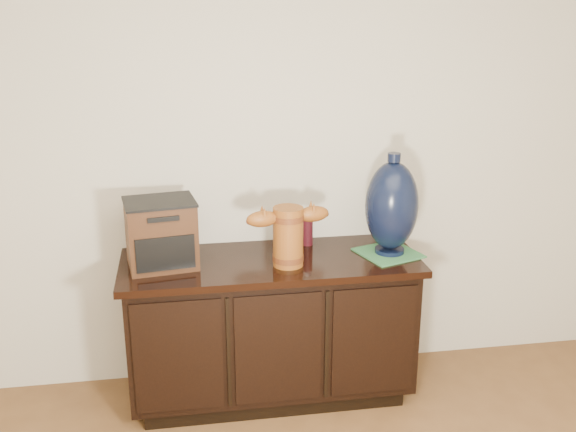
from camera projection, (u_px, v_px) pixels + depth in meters
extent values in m
plane|color=beige|center=(262.00, 139.00, 3.39)|extent=(4.50, 0.00, 4.50)
cube|color=black|center=(271.00, 386.00, 3.53)|extent=(1.29, 0.45, 0.08)
cube|color=black|center=(271.00, 324.00, 3.41)|extent=(1.40, 0.50, 0.64)
cube|color=black|center=(270.00, 262.00, 3.31)|extent=(1.46, 0.56, 0.03)
cube|color=black|center=(178.00, 357.00, 3.10)|extent=(0.41, 0.01, 0.56)
cube|color=black|center=(278.00, 349.00, 3.17)|extent=(0.41, 0.01, 0.56)
cube|color=black|center=(374.00, 341.00, 3.24)|extent=(0.41, 0.01, 0.56)
cylinder|color=#914F1A|center=(288.00, 237.00, 3.19)|extent=(0.16, 0.16, 0.29)
cylinder|color=#39160B|center=(288.00, 257.00, 3.22)|extent=(0.17, 0.17, 0.03)
cylinder|color=#39160B|center=(288.00, 217.00, 3.16)|extent=(0.17, 0.17, 0.03)
ellipsoid|color=#914F1A|center=(262.00, 219.00, 3.12)|extent=(0.16, 0.09, 0.08)
ellipsoid|color=#914F1A|center=(313.00, 214.00, 3.19)|extent=(0.16, 0.09, 0.08)
cube|color=#371D0D|center=(161.00, 235.00, 3.18)|extent=(0.35, 0.30, 0.31)
cube|color=black|center=(166.00, 254.00, 3.07)|extent=(0.27, 0.05, 0.16)
cube|color=black|center=(159.00, 202.00, 3.13)|extent=(0.36, 0.31, 0.01)
cube|color=#316E3D|center=(388.00, 253.00, 3.37)|extent=(0.34, 0.34, 0.01)
cylinder|color=black|center=(389.00, 250.00, 3.37)|extent=(0.15, 0.15, 0.02)
ellipsoid|color=black|center=(392.00, 206.00, 3.29)|extent=(0.33, 0.33, 0.44)
cylinder|color=black|center=(394.00, 157.00, 3.22)|extent=(0.06, 0.06, 0.04)
cylinder|color=#550E1A|center=(307.00, 231.00, 3.47)|extent=(0.06, 0.06, 0.14)
cylinder|color=silver|center=(307.00, 216.00, 3.45)|extent=(0.05, 0.05, 0.02)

